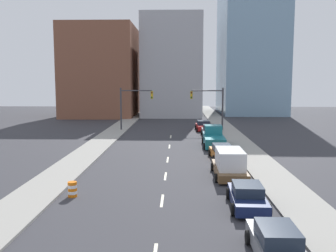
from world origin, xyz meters
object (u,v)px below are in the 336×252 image
Objects in this scene: sedan_gray at (277,245)px; sedan_red at (203,126)px; pickup_truck_teal at (214,138)px; sedan_silver at (209,131)px; traffic_signal_left at (130,103)px; traffic_barrel at (72,189)px; sedan_orange at (222,152)px; sedan_navy at (247,196)px; box_truck_brown at (230,164)px; traffic_signal_right at (213,103)px.

sedan_red reaches higher than sedan_gray.
pickup_truck_teal is at bearing -91.20° from sedan_red.
pickup_truck_teal reaches higher than sedan_silver.
sedan_silver is 1.05× the size of sedan_red.
traffic_signal_left is 31.61m from traffic_barrel.
sedan_navy is at bearing -93.20° from sedan_orange.
sedan_orange is at bearing 88.85° from box_truck_brown.
sedan_orange is 0.97× the size of sedan_silver.
traffic_signal_right is 6.47m from sedan_silver.
sedan_navy is 0.83× the size of box_truck_brown.
sedan_orange is 20.01m from sedan_red.
traffic_signal_left is 6.51× the size of traffic_barrel.
sedan_gray is (10.52, -8.03, 0.17)m from traffic_barrel.
sedan_gray is 19.65m from sedan_orange.
traffic_barrel is 10.63m from sedan_navy.
sedan_navy is (10.50, -1.64, 0.16)m from traffic_barrel.
sedan_silver is (0.04, 14.33, 0.04)m from sedan_orange.
traffic_barrel is 11.63m from box_truck_brown.
box_truck_brown is 0.88× the size of pickup_truck_teal.
sedan_silver reaches higher than traffic_barrel.
traffic_signal_left is 12.71m from sedan_silver.
traffic_signal_right is at bearing -12.11° from sedan_red.
sedan_navy is 1.02× the size of sedan_orange.
traffic_barrel is at bearing -89.35° from traffic_signal_left.
sedan_red is at bearing 1.26° from traffic_signal_left.
sedan_red is (-0.33, 39.66, 0.02)m from sedan_gray.
sedan_orange is (10.58, 11.63, 0.16)m from traffic_barrel.
sedan_gray is 26.53m from pickup_truck_teal.
sedan_navy is 0.99× the size of sedan_silver.
sedan_navy is at bearing -88.94° from box_truck_brown.
pickup_truck_teal is at bearing 90.69° from sedan_gray.
sedan_silver is at bearing -88.08° from sedan_red.
traffic_signal_right is at bearing 69.81° from traffic_barrel.
box_truck_brown is at bearing 26.35° from traffic_barrel.
sedan_orange is at bearing -91.30° from sedan_red.
traffic_signal_right is 1.30× the size of sedan_silver.
traffic_signal_left is 11.91m from traffic_signal_right.
traffic_barrel is 28.04m from sedan_silver.
sedan_orange is (0.06, 19.65, -0.01)m from sedan_gray.
sedan_red is at bearing 92.39° from pickup_truck_teal.
traffic_barrel is 0.15× the size of pickup_truck_teal.
pickup_truck_teal is 7.46m from sedan_silver.
sedan_red is at bearing 88.25° from sedan_orange.
sedan_gray is (-1.03, -39.43, -3.40)m from traffic_signal_right.
box_truck_brown is (-1.14, -26.25, -3.06)m from traffic_signal_right.
sedan_silver is (0.12, 27.60, 0.05)m from sedan_navy.
traffic_signal_left reaches higher than sedan_red.
pickup_truck_teal reaches higher than sedan_navy.
traffic_signal_right reaches higher than pickup_truck_teal.
box_truck_brown is (-0.09, 6.80, 0.35)m from sedan_navy.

